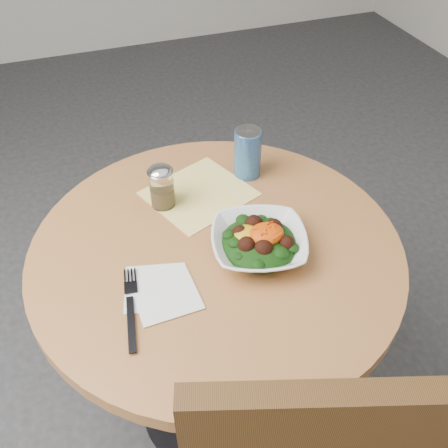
% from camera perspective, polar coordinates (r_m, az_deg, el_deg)
% --- Properties ---
extents(ground, '(6.00, 6.00, 0.00)m').
position_cam_1_polar(ground, '(1.81, -0.63, -19.34)').
color(ground, '#2C2C2E').
rests_on(ground, ground).
extents(table, '(0.90, 0.90, 0.75)m').
position_cam_1_polar(table, '(1.35, -0.81, -8.28)').
color(table, black).
rests_on(table, ground).
extents(cloth_napkin, '(0.32, 0.31, 0.00)m').
position_cam_1_polar(cloth_napkin, '(1.35, -2.86, 3.50)').
color(cloth_napkin, yellow).
rests_on(cloth_napkin, table).
extents(paper_napkins, '(0.17, 0.18, 0.00)m').
position_cam_1_polar(paper_napkins, '(1.11, -7.25, -7.58)').
color(paper_napkins, white).
rests_on(paper_napkins, table).
extents(salad_bowl, '(0.27, 0.27, 0.08)m').
position_cam_1_polar(salad_bowl, '(1.17, 4.01, -2.10)').
color(salad_bowl, white).
rests_on(salad_bowl, table).
extents(fork, '(0.06, 0.22, 0.00)m').
position_cam_1_polar(fork, '(1.09, -10.61, -9.10)').
color(fork, black).
rests_on(fork, table).
extents(spice_shaker, '(0.07, 0.07, 0.12)m').
position_cam_1_polar(spice_shaker, '(1.29, -7.13, 4.24)').
color(spice_shaker, silver).
rests_on(spice_shaker, table).
extents(beverage_can, '(0.08, 0.08, 0.14)m').
position_cam_1_polar(beverage_can, '(1.38, 2.72, 8.13)').
color(beverage_can, navy).
rests_on(beverage_can, table).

